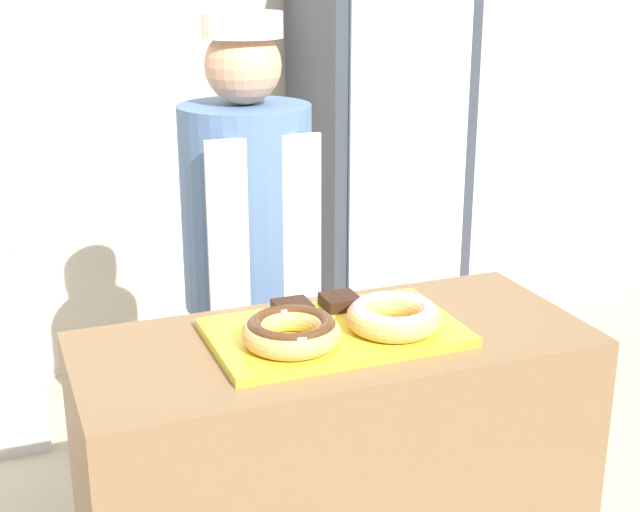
# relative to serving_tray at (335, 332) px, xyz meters

# --- Properties ---
(wall_back) EXTENTS (8.00, 0.06, 2.70)m
(wall_back) POSITION_rel_serving_tray_xyz_m (0.00, 2.13, 0.37)
(wall_back) COLOR beige
(wall_back) RESTS_ON ground_plane
(display_counter) EXTENTS (1.28, 0.56, 0.96)m
(display_counter) POSITION_rel_serving_tray_xyz_m (0.00, 0.00, -0.49)
(display_counter) COLOR brown
(display_counter) RESTS_ON ground_plane
(serving_tray) EXTENTS (0.61, 0.37, 0.02)m
(serving_tray) POSITION_rel_serving_tray_xyz_m (0.00, 0.00, 0.00)
(serving_tray) COLOR yellow
(serving_tray) RESTS_ON display_counter
(donut_chocolate_glaze) EXTENTS (0.23, 0.23, 0.07)m
(donut_chocolate_glaze) POSITION_rel_serving_tray_xyz_m (-0.13, -0.06, 0.05)
(donut_chocolate_glaze) COLOR tan
(donut_chocolate_glaze) RESTS_ON serving_tray
(donut_light_glaze) EXTENTS (0.23, 0.23, 0.07)m
(donut_light_glaze) POSITION_rel_serving_tray_xyz_m (0.13, -0.06, 0.05)
(donut_light_glaze) COLOR tan
(donut_light_glaze) RESTS_ON serving_tray
(brownie_back_left) EXTENTS (0.09, 0.09, 0.03)m
(brownie_back_left) POSITION_rel_serving_tray_xyz_m (-0.07, 0.12, 0.03)
(brownie_back_left) COLOR black
(brownie_back_left) RESTS_ON serving_tray
(brownie_back_right) EXTENTS (0.09, 0.09, 0.03)m
(brownie_back_right) POSITION_rel_serving_tray_xyz_m (0.07, 0.12, 0.03)
(brownie_back_right) COLOR black
(brownie_back_right) RESTS_ON serving_tray
(baker_person) EXTENTS (0.40, 0.40, 1.71)m
(baker_person) POSITION_rel_serving_tray_xyz_m (-0.03, 0.63, -0.08)
(baker_person) COLOR #4C4C51
(baker_person) RESTS_ON ground_plane
(beverage_fridge) EXTENTS (0.66, 0.63, 1.93)m
(beverage_fridge) POSITION_rel_serving_tray_xyz_m (0.92, 1.73, -0.01)
(beverage_fridge) COLOR #333842
(beverage_fridge) RESTS_ON ground_plane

